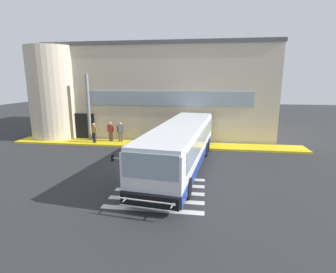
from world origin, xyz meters
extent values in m
cube|color=#2B2B2D|center=(0.00, 0.00, -0.01)|extent=(80.00, 90.00, 0.02)
cube|color=silver|center=(2.00, -6.00, 0.00)|extent=(4.40, 0.36, 0.01)
cube|color=silver|center=(2.00, -5.10, 0.00)|extent=(4.40, 0.36, 0.01)
cube|color=silver|center=(2.00, -4.20, 0.00)|extent=(4.40, 0.36, 0.01)
cube|color=silver|center=(2.00, -3.30, 0.00)|extent=(4.40, 0.36, 0.01)
cube|color=silver|center=(2.00, -2.40, 0.00)|extent=(4.40, 0.36, 0.01)
cube|color=beige|center=(0.00, 12.00, 4.10)|extent=(20.11, 12.00, 8.20)
cube|color=#56565B|center=(0.00, 12.00, 8.35)|extent=(20.31, 12.20, 0.30)
cylinder|color=beige|center=(-9.55, 6.50, 4.10)|extent=(4.40, 4.40, 8.20)
cube|color=black|center=(-6.55, 5.95, 1.20)|extent=(1.80, 0.16, 2.40)
cube|color=#8C9EAD|center=(1.00, 5.96, 3.80)|extent=(14.11, 0.10, 1.20)
cube|color=yellow|center=(0.00, 4.80, 0.07)|extent=(24.11, 2.00, 0.15)
cylinder|color=slate|center=(-5.85, 5.40, 2.99)|extent=(0.28, 0.28, 5.68)
cube|color=silver|center=(2.72, -0.45, 1.42)|extent=(3.92, 12.15, 2.15)
cube|color=navy|center=(2.72, -0.45, 0.62)|extent=(3.97, 12.19, 0.55)
cube|color=silver|center=(2.72, -0.45, 2.60)|extent=(3.80, 11.94, 0.20)
cube|color=#8C9EAD|center=(2.03, -6.32, 2.02)|extent=(2.35, 0.39, 1.05)
cube|color=#8C9EAD|center=(4.04, -0.30, 1.92)|extent=(1.29, 10.66, 0.95)
cube|color=#8C9EAD|center=(1.47, 0.00, 1.92)|extent=(1.29, 10.66, 0.95)
cube|color=black|center=(2.03, -6.32, 2.38)|extent=(2.15, 0.35, 0.28)
cube|color=black|center=(2.02, -6.45, 0.63)|extent=(2.46, 0.48, 0.52)
sphere|color=beige|center=(3.03, -6.61, 0.65)|extent=(0.18, 0.18, 0.18)
sphere|color=beige|center=(0.99, -6.37, 0.65)|extent=(0.18, 0.18, 0.18)
cylinder|color=#B7B7BF|center=(0.57, -5.95, 2.17)|extent=(0.40, 0.10, 0.05)
cube|color=black|center=(0.37, -5.93, 2.17)|extent=(0.06, 0.20, 0.28)
cylinder|color=black|center=(3.40, -4.72, 0.50)|extent=(0.41, 1.03, 1.00)
cylinder|color=black|center=(1.07, -4.45, 0.50)|extent=(0.41, 1.03, 1.00)
cylinder|color=black|center=(4.21, 2.16, 0.50)|extent=(0.41, 1.03, 1.00)
cylinder|color=black|center=(1.88, 2.44, 0.50)|extent=(0.41, 1.03, 1.00)
cylinder|color=black|center=(4.36, 3.45, 0.50)|extent=(0.41, 1.03, 1.00)
cylinder|color=black|center=(2.03, 3.73, 0.50)|extent=(0.41, 1.03, 1.00)
cylinder|color=#B7B7BF|center=(1.97, -6.82, 0.50)|extent=(2.24, 0.32, 0.06)
cylinder|color=#B7B7BF|center=(1.97, -6.82, 0.80)|extent=(2.24, 0.32, 0.06)
cylinder|color=#B7B7BF|center=(2.96, -6.73, 0.65)|extent=(0.11, 0.50, 0.05)
cylinder|color=#B7B7BF|center=(1.03, -6.51, 0.65)|extent=(0.11, 0.50, 0.05)
cylinder|color=#1E2338|center=(-4.97, 4.40, 0.57)|extent=(0.15, 0.15, 0.85)
cylinder|color=#1E2338|center=(-5.14, 4.50, 0.57)|extent=(0.15, 0.15, 0.85)
cube|color=#996633|center=(-5.05, 4.45, 1.29)|extent=(0.44, 0.37, 0.58)
sphere|color=tan|center=(-5.05, 4.45, 1.71)|extent=(0.23, 0.23, 0.23)
cylinder|color=#996633|center=(-4.83, 4.33, 1.24)|extent=(0.09, 0.09, 0.55)
cylinder|color=#996633|center=(-5.27, 4.57, 1.24)|extent=(0.09, 0.09, 0.55)
cylinder|color=#4C4233|center=(-3.77, 5.13, 0.57)|extent=(0.15, 0.15, 0.85)
cylinder|color=#4C4233|center=(-3.97, 5.15, 0.57)|extent=(0.15, 0.15, 0.85)
cube|color=#B23333|center=(-3.87, 5.14, 1.29)|extent=(0.40, 0.26, 0.58)
sphere|color=tan|center=(-3.87, 5.14, 1.71)|extent=(0.23, 0.23, 0.23)
cylinder|color=#B23333|center=(-3.62, 5.11, 1.24)|extent=(0.09, 0.09, 0.55)
cylinder|color=#B23333|center=(-4.11, 5.17, 1.24)|extent=(0.09, 0.09, 0.55)
cube|color=black|center=(-3.85, 5.31, 1.27)|extent=(0.32, 0.21, 0.44)
cylinder|color=#4C4233|center=(-2.89, 5.16, 0.57)|extent=(0.15, 0.15, 0.85)
cylinder|color=#4C4233|center=(-3.06, 5.06, 0.57)|extent=(0.15, 0.15, 0.85)
cube|color=#4C4751|center=(-2.97, 5.11, 1.29)|extent=(0.44, 0.39, 0.58)
sphere|color=tan|center=(-2.97, 5.11, 1.71)|extent=(0.23, 0.23, 0.23)
cylinder|color=#4C4751|center=(-2.76, 5.24, 1.24)|extent=(0.09, 0.09, 0.55)
cylinder|color=#4C4751|center=(-3.18, 4.98, 1.24)|extent=(0.09, 0.09, 0.55)
camera|label=1|loc=(4.06, -15.73, 5.33)|focal=27.61mm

